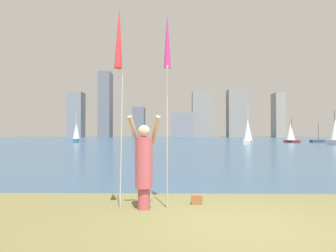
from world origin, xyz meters
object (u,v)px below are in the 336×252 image
object	(u,v)px
person	(144,163)
bag	(197,199)
kite_flag_left	(119,42)
sailboat_4	(248,132)
kite_flag_right	(167,45)
sailboat_2	(291,133)
sailboat_5	(335,132)
sailboat_1	(319,141)
sailboat_0	(76,132)

from	to	relation	value
person	bag	world-z (taller)	person
kite_flag_left	sailboat_4	world-z (taller)	sailboat_4
kite_flag_right	sailboat_2	distance (m)	48.73
sailboat_5	kite_flag_right	bearing A→B (deg)	-121.30
sailboat_1	sailboat_4	xyz separation A→B (m)	(-13.79, -9.37, 1.40)
sailboat_0	sailboat_5	size ratio (longest dim) A/B	1.09
kite_flag_right	bag	distance (m)	3.57
person	kite_flag_right	size ratio (longest dim) A/B	0.46
person	bag	size ratio (longest dim) A/B	8.22
sailboat_2	sailboat_5	distance (m)	8.62
kite_flag_left	sailboat_5	world-z (taller)	sailboat_5
kite_flag_right	sailboat_4	world-z (taller)	sailboat_4
sailboat_2	sailboat_4	world-z (taller)	sailboat_4
person	sailboat_0	bearing A→B (deg)	115.89
bag	sailboat_4	xyz separation A→B (m)	(9.62, 35.98, 1.55)
sailboat_0	sailboat_4	bearing A→B (deg)	-19.40
sailboat_5	kite_flag_left	bearing A→B (deg)	-122.04
sailboat_1	kite_flag_left	bearing A→B (deg)	-118.52
sailboat_1	sailboat_4	bearing A→B (deg)	-145.79
sailboat_0	sailboat_1	bearing A→B (deg)	0.18
bag	sailboat_5	size ratio (longest dim) A/B	0.05
person	sailboat_1	world-z (taller)	sailboat_1
kite_flag_left	sailboat_4	size ratio (longest dim) A/B	0.77
kite_flag_right	sailboat_0	world-z (taller)	sailboat_0
person	sailboat_0	size ratio (longest dim) A/B	0.40
sailboat_0	sailboat_4	distance (m)	27.85
kite_flag_left	sailboat_0	size ratio (longest dim) A/B	0.85
kite_flag_right	sailboat_1	size ratio (longest dim) A/B	1.34
bag	sailboat_2	size ratio (longest dim) A/B	0.06
bag	sailboat_1	world-z (taller)	sailboat_1
kite_flag_left	bag	xyz separation A→B (m)	(1.67, 0.79, -3.42)
sailboat_4	person	bearing A→B (deg)	-106.48
bag	sailboat_1	distance (m)	51.03
kite_flag_left	bag	distance (m)	3.89
kite_flag_left	sailboat_2	size ratio (longest dim) A/B	1.11
person	kite_flag_left	distance (m)	2.60
kite_flag_left	sailboat_2	distance (m)	49.62
person	sailboat_2	bearing A→B (deg)	73.52
kite_flag_left	sailboat_2	xyz separation A→B (m)	(20.22, 45.28, -1.95)
kite_flag_left	sailboat_5	size ratio (longest dim) A/B	0.92
kite_flag_left	sailboat_1	distance (m)	52.61
sailboat_0	kite_flag_right	bearing A→B (deg)	-70.64
sailboat_0	sailboat_5	world-z (taller)	sailboat_0
sailboat_0	person	bearing A→B (deg)	-71.30
sailboat_1	sailboat_0	bearing A→B (deg)	-179.82
kite_flag_right	sailboat_4	size ratio (longest dim) A/B	0.78
sailboat_0	sailboat_1	world-z (taller)	sailboat_0
bag	kite_flag_left	bearing A→B (deg)	-154.79
kite_flag_left	sailboat_4	distance (m)	38.50
sailboat_5	sailboat_4	bearing A→B (deg)	-177.76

